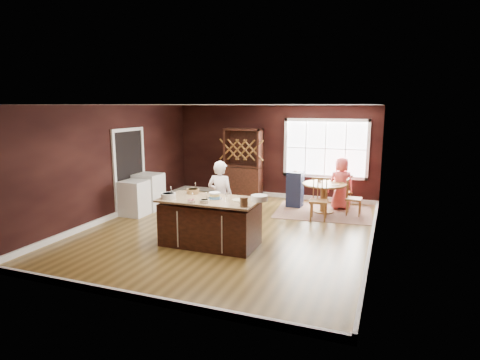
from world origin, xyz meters
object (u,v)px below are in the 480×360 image
Objects in this scene: layer_cake at (215,196)px; high_chair at (295,189)px; dining_table at (324,192)px; washer at (134,198)px; seated_woman at (341,183)px; hutch at (243,163)px; toddler at (298,177)px; baker at (220,197)px; chair_east at (354,197)px; kitchen_island at (210,223)px; chair_south at (319,199)px; dryer at (149,192)px; chair_north at (343,191)px.

high_chair is at bearing 77.59° from layer_cake.
washer is at bearing -155.98° from dining_table.
seated_woman is at bearing 54.75° from dining_table.
hutch reaches higher than seated_woman.
high_chair is (-1.18, -0.18, -0.19)m from seated_woman.
toddler is (-1.10, -0.15, 0.12)m from seated_woman.
layer_cake is (0.18, -0.69, 0.20)m from baker.
chair_east is 3.55× the size of toddler.
chair_east is at bearing 102.16° from seated_woman.
baker is 1.14× the size of seated_woman.
baker is 2.98m from high_chair.
seated_woman is at bearing 27.41° from washer.
hutch is (-2.56, 1.01, 0.48)m from dining_table.
layer_cake is at bearing -101.15° from high_chair.
kitchen_island is 2.98m from chair_south.
layer_cake is at bearing -34.50° from dryer.
dining_table is 2.79m from hutch.
layer_cake is 3.62m from high_chair.
washer reaches higher than dining_table.
chair_south is at bearing 135.25° from chair_east.
layer_cake is 0.36× the size of washer.
baker reaches higher than chair_north.
hutch is (-3.30, 1.03, 0.55)m from chair_east.
high_chair reaches higher than dining_table.
toddler is at bearing 32.46° from washer.
chair_south is 1.53m from chair_north.
layer_cake is at bearing -24.44° from washer.
dryer is (-4.73, -2.02, 0.02)m from chair_north.
layer_cake is at bearing 37.85° from seated_woman.
kitchen_island is 1.22× the size of baker.
layer_cake reaches higher than dryer.
seated_woman is (2.13, 2.99, -0.10)m from baker.
dryer is (-2.66, 1.92, 0.03)m from kitchen_island.
chair_north is 3.01m from hutch.
seated_woman is (0.36, 1.25, 0.18)m from chair_south.
dining_table is 4.75m from washer.
high_chair reaches higher than toddler.
washer is (-2.56, 0.55, -0.35)m from baker.
chair_east is 0.67× the size of seated_woman.
chair_south reaches higher than dryer.
chair_north is at bearing -123.32° from seated_woman.
dryer reaches higher than washer.
chair_north is 3.47× the size of toddler.
chair_south reaches higher than dining_table.
chair_north is (0.39, 0.73, -0.08)m from dining_table.
kitchen_island is 3.64m from high_chair.
dining_table is 4.22× the size of toddler.
chair_south is (1.68, 2.47, 0.07)m from kitchen_island.
kitchen_island is 2.11× the size of chair_north.
washer is 0.92× the size of dryer.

